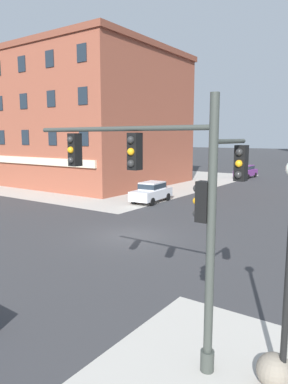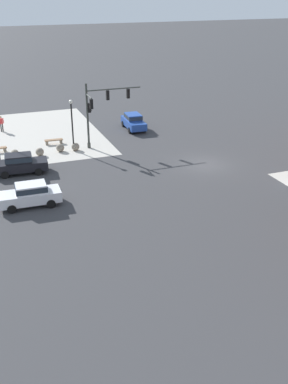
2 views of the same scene
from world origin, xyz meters
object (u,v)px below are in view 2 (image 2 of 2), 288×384
object	(u,v)px
traffic_signal_main	(98,108)
street_lamp_corner_near	(72,119)
bollard_sphere_curb_a	(75,147)
bollard_sphere_curb_d	(15,154)
pedestrian_near_bench	(1,123)
bollard_sphere_curb_b	(60,148)
car_main_southbound_near	(30,194)
bench_near_signal	(54,141)
bollard_sphere_curb_c	(40,152)
car_parked_curb	(133,121)
car_cross_eastbound	(20,163)

from	to	relation	value
traffic_signal_main	street_lamp_corner_near	bearing A→B (deg)	1.78
bollard_sphere_curb_a	street_lamp_corner_near	world-z (taller)	street_lamp_corner_near
bollard_sphere_curb_d	pedestrian_near_bench	world-z (taller)	pedestrian_near_bench
bollard_sphere_curb_b	street_lamp_corner_near	xyz separation A→B (m)	(-1.28, 0.18, 2.75)
car_main_southbound_near	bench_near_signal	bearing A→B (deg)	-107.12
car_main_southbound_near	bollard_sphere_curb_c	bearing A→B (deg)	-102.31
pedestrian_near_bench	car_parked_curb	xyz separation A→B (m)	(-13.72, 4.15, -0.07)
bollard_sphere_curb_d	street_lamp_corner_near	distance (m)	6.18
pedestrian_near_bench	street_lamp_corner_near	xyz separation A→B (m)	(-5.90, 9.00, 2.15)
bollard_sphere_curb_b	bench_near_signal	bearing A→B (deg)	-86.42
street_lamp_corner_near	car_main_southbound_near	distance (m)	12.44
bollard_sphere_curb_b	bollard_sphere_curb_c	distance (m)	2.09
car_main_southbound_near	car_parked_curb	world-z (taller)	same
car_main_southbound_near	car_cross_eastbound	world-z (taller)	same
bench_near_signal	pedestrian_near_bench	bearing A→B (deg)	-54.87
bollard_sphere_curb_c	bollard_sphere_curb_a	bearing A→B (deg)	-174.96
bench_near_signal	car_main_southbound_near	distance (m)	14.17
street_lamp_corner_near	car_main_southbound_near	bearing A→B (deg)	62.76
car_parked_curb	street_lamp_corner_near	bearing A→B (deg)	31.82
bollard_sphere_curb_c	street_lamp_corner_near	xyz separation A→B (m)	(-3.30, -0.33, 2.75)
street_lamp_corner_near	car_main_southbound_near	xyz separation A→B (m)	(5.60, 10.88, -2.22)
traffic_signal_main	bollard_sphere_curb_d	xyz separation A→B (m)	(8.14, 0.11, -3.59)
bench_near_signal	street_lamp_corner_near	bearing A→B (deg)	118.39
car_cross_eastbound	pedestrian_near_bench	bearing A→B (deg)	-88.28
bollard_sphere_curb_a	car_main_southbound_near	world-z (taller)	car_main_southbound_near
bollard_sphere_curb_a	bollard_sphere_curb_d	world-z (taller)	same
bollard_sphere_curb_c	bench_near_signal	bearing A→B (deg)	-122.03
bollard_sphere_curb_c	car_cross_eastbound	bearing A→B (deg)	60.45
car_parked_curb	bollard_sphere_curb_b	bearing A→B (deg)	27.20
bollard_sphere_curb_c	bollard_sphere_curb_d	xyz separation A→B (m)	(2.23, -0.31, 0.00)
bench_near_signal	car_cross_eastbound	world-z (taller)	car_cross_eastbound
bench_near_signal	car_parked_curb	world-z (taller)	car_parked_curb
traffic_signal_main	bollard_sphere_curb_c	distance (m)	6.93
traffic_signal_main	car_cross_eastbound	xyz separation A→B (m)	(8.11, 4.30, -3.06)
bollard_sphere_curb_b	bollard_sphere_curb_c	world-z (taller)	same
bollard_sphere_curb_d	car_cross_eastbound	xyz separation A→B (m)	(-0.03, 4.19, 0.53)
bollard_sphere_curb_c	car_cross_eastbound	world-z (taller)	car_cross_eastbound
bollard_sphere_curb_b	pedestrian_near_bench	bearing A→B (deg)	-62.35
bollard_sphere_curb_a	pedestrian_near_bench	size ratio (longest dim) A/B	0.45
pedestrian_near_bench	car_cross_eastbound	distance (m)	13.23
traffic_signal_main	bollard_sphere_curb_a	xyz separation A→B (m)	(2.44, 0.11, -3.59)
bollard_sphere_curb_a	bollard_sphere_curb_b	size ratio (longest dim) A/B	1.00
pedestrian_near_bench	bollard_sphere_curb_c	bearing A→B (deg)	105.57
traffic_signal_main	bench_near_signal	distance (m)	6.02
bollard_sphere_curb_a	bollard_sphere_curb_c	size ratio (longest dim) A/B	1.00
bollard_sphere_curb_b	street_lamp_corner_near	bearing A→B (deg)	172.12
traffic_signal_main	bollard_sphere_curb_c	bearing A→B (deg)	4.02
bollard_sphere_curb_d	street_lamp_corner_near	world-z (taller)	street_lamp_corner_near
car_main_southbound_near	street_lamp_corner_near	bearing A→B (deg)	-117.24
bench_near_signal	car_cross_eastbound	bearing A→B (deg)	59.36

